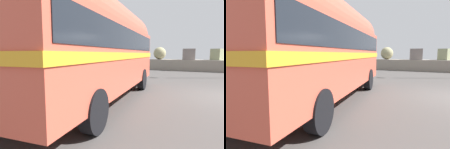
{
  "view_description": "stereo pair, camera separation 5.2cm",
  "coord_description": "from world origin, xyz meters",
  "views": [
    {
      "loc": [
        -1.1,
        -8.29,
        1.69
      ],
      "look_at": [
        -3.91,
        -2.82,
        1.01
      ],
      "focal_mm": 30.01,
      "sensor_mm": 36.0,
      "label": 1
    },
    {
      "loc": [
        -1.06,
        -8.27,
        1.69
      ],
      "look_at": [
        -3.91,
        -2.82,
        1.01
      ],
      "focal_mm": 30.01,
      "sensor_mm": 36.0,
      "label": 2
    }
  ],
  "objects": [
    {
      "name": "second_coach",
      "position": [
        -10.05,
        -2.34,
        2.05
      ],
      "size": [
        4.45,
        8.91,
        3.7
      ],
      "rotation": [
        0.0,
        0.0,
        0.25
      ],
      "color": "black",
      "rests_on": "ground"
    },
    {
      "name": "vintage_coach",
      "position": [
        -4.58,
        -2.65,
        2.05
      ],
      "size": [
        3.5,
        8.82,
        3.7
      ],
      "rotation": [
        0.0,
        0.0,
        0.13
      ],
      "color": "black",
      "rests_on": "ground"
    },
    {
      "name": "breakwater",
      "position": [
        0.05,
        11.82,
        0.74
      ],
      "size": [
        31.36,
        1.91,
        2.42
      ],
      "color": "gray",
      "rests_on": "ground"
    }
  ]
}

